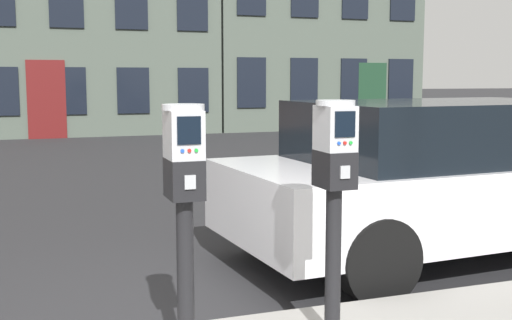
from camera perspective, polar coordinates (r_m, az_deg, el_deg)
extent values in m
cylinder|color=black|center=(3.49, -6.13, -10.37)|extent=(0.09, 0.09, 0.87)
cube|color=black|center=(3.37, -6.26, -1.61)|extent=(0.17, 0.24, 0.20)
cube|color=#A5A8AD|center=(3.25, -5.74, -1.93)|extent=(0.06, 0.01, 0.07)
cube|color=#B7BABF|center=(3.34, -6.31, 2.21)|extent=(0.17, 0.23, 0.25)
cube|color=black|center=(3.23, -5.83, 2.57)|extent=(0.12, 0.01, 0.14)
cylinder|color=blue|center=(3.23, -6.41, 0.79)|extent=(0.02, 0.01, 0.02)
cylinder|color=red|center=(3.24, -5.80, 0.82)|extent=(0.02, 0.01, 0.02)
cylinder|color=green|center=(3.24, -5.20, 0.84)|extent=(0.02, 0.01, 0.02)
cylinder|color=#B7BABF|center=(3.34, -6.34, 4.59)|extent=(0.22, 0.22, 0.03)
cylinder|color=black|center=(3.78, 6.70, -8.97)|extent=(0.09, 0.09, 0.88)
cube|color=black|center=(3.67, 6.83, -0.79)|extent=(0.17, 0.24, 0.20)
cube|color=#A5A8AD|center=(3.55, 7.73, -1.05)|extent=(0.06, 0.01, 0.07)
cube|color=#B7BABF|center=(3.64, 6.88, 2.75)|extent=(0.17, 0.23, 0.25)
cube|color=black|center=(3.53, 7.74, 3.09)|extent=(0.12, 0.01, 0.14)
cylinder|color=blue|center=(3.53, 7.22, 1.46)|extent=(0.02, 0.01, 0.02)
cylinder|color=red|center=(3.54, 7.73, 1.48)|extent=(0.02, 0.01, 0.02)
cylinder|color=green|center=(3.56, 8.23, 1.49)|extent=(0.02, 0.01, 0.02)
cylinder|color=#B7BABF|center=(3.63, 6.91, 4.95)|extent=(0.22, 0.22, 0.03)
cube|color=silver|center=(6.33, 17.60, -2.62)|extent=(4.50, 2.05, 0.62)
cube|color=black|center=(6.12, 16.24, 2.49)|extent=(2.64, 1.79, 0.52)
cylinder|color=black|center=(6.25, 2.09, -4.93)|extent=(0.65, 0.26, 0.64)
cylinder|color=black|center=(4.86, 10.52, -8.56)|extent=(0.65, 0.26, 0.64)
cube|color=black|center=(18.49, -21.28, 5.57)|extent=(0.90, 0.06, 1.28)
cube|color=black|center=(18.54, -15.91, 5.79)|extent=(0.90, 0.06, 1.28)
cube|color=black|center=(18.75, -10.61, 5.95)|extent=(0.90, 0.06, 1.28)
cube|color=black|center=(19.11, -5.46, 6.06)|extent=(0.90, 0.06, 1.28)
cube|color=black|center=(18.64, -16.16, 12.93)|extent=(0.90, 0.06, 1.28)
cube|color=black|center=(18.85, -10.77, 13.02)|extent=(0.90, 0.06, 1.28)
cube|color=black|center=(19.20, -5.55, 13.00)|extent=(0.90, 0.06, 1.28)
cube|color=#591414|center=(18.51, -17.72, 5.02)|extent=(1.00, 0.07, 2.10)
cube|color=black|center=(19.63, -0.39, 6.74)|extent=(0.90, 0.06, 1.49)
cube|color=black|center=(20.27, 4.19, 6.73)|extent=(0.90, 0.06, 1.49)
cube|color=black|center=(21.02, 8.47, 6.69)|extent=(0.90, 0.06, 1.49)
cube|color=black|center=(21.89, 12.43, 6.61)|extent=(0.90, 0.06, 1.49)
cube|color=#193823|center=(21.35, 10.01, 5.49)|extent=(1.00, 0.07, 2.10)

